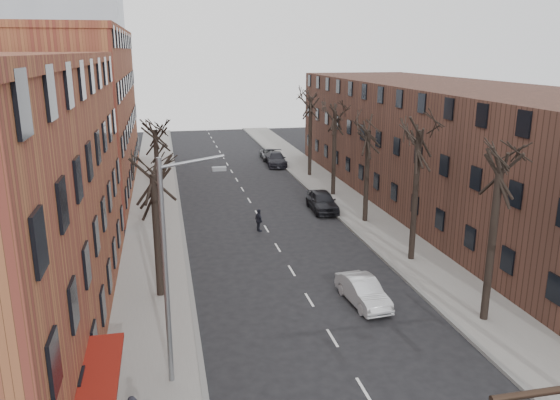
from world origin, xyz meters
TOP-DOWN VIEW (x-y plane):
  - sidewalk_left at (-8.00, 35.00)m, footprint 4.00×90.00m
  - sidewalk_right at (8.00, 35.00)m, footprint 4.00×90.00m
  - building_left_far at (-16.00, 44.00)m, footprint 12.00×28.00m
  - building_right at (16.00, 30.00)m, footprint 12.00×50.00m
  - tree_right_b at (7.60, 12.00)m, footprint 5.20×5.20m
  - tree_right_c at (7.60, 20.00)m, footprint 5.20×5.20m
  - tree_right_d at (7.60, 28.00)m, footprint 5.20×5.20m
  - tree_right_e at (7.60, 36.00)m, footprint 5.20×5.20m
  - tree_right_f at (7.60, 44.00)m, footprint 5.20×5.20m
  - tree_left_a at (-7.60, 18.00)m, footprint 5.20×5.20m
  - tree_left_b at (-7.60, 34.00)m, footprint 5.20×5.20m
  - streetlight at (-7.03, 10.00)m, footprint 2.45×0.22m
  - silver_sedan at (2.58, 15.03)m, footprint 1.81×4.24m
  - parked_car_near at (5.30, 31.66)m, footprint 2.10×4.90m
  - parked_car_mid at (5.30, 49.96)m, footprint 2.56×5.32m
  - parked_car_far at (5.30, 53.95)m, footprint 2.15×4.26m
  - pedestrian_crossing at (-0.63, 27.57)m, footprint 0.67×1.05m

SIDE VIEW (x-z plane):
  - tree_right_b at x=7.60m, z-range -5.40..5.40m
  - tree_right_c at x=7.60m, z-range -5.80..5.80m
  - tree_right_d at x=7.60m, z-range -5.00..5.00m
  - tree_right_e at x=7.60m, z-range -5.40..5.40m
  - tree_right_f at x=7.60m, z-range -5.80..5.80m
  - tree_left_a at x=-7.60m, z-range -4.75..4.75m
  - tree_left_b at x=-7.60m, z-range -4.75..4.75m
  - sidewalk_left at x=-8.00m, z-range 0.00..0.15m
  - sidewalk_right at x=8.00m, z-range 0.00..0.15m
  - parked_car_far at x=5.30m, z-range 0.00..1.15m
  - silver_sedan at x=2.58m, z-range 0.00..1.36m
  - parked_car_mid at x=5.30m, z-range 0.00..1.50m
  - parked_car_near at x=5.30m, z-range 0.00..1.65m
  - pedestrian_crossing at x=-0.63m, z-range 0.00..1.66m
  - building_right at x=16.00m, z-range 0.00..10.00m
  - streetlight at x=-7.03m, z-range 0.50..9.53m
  - building_left_far at x=-16.00m, z-range 0.00..14.00m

